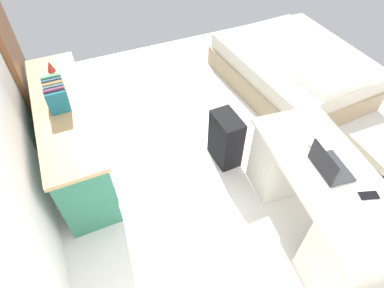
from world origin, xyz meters
TOP-DOWN VIEW (x-y plane):
  - ground_plane at (0.00, 0.00)m, footprint 5.28×5.28m
  - door_wooden at (1.48, 2.06)m, footprint 0.88×0.05m
  - desk at (-0.94, 0.01)m, footprint 1.51×0.83m
  - credenza at (0.64, 1.76)m, footprint 1.80×0.48m
  - bed at (0.88, -1.06)m, footprint 1.97×1.50m
  - suitcase_black at (0.07, 0.33)m, footprint 0.37×0.23m
  - laptop at (-0.90, 0.04)m, footprint 0.33×0.26m
  - computer_mouse at (-0.65, -0.04)m, footprint 0.07×0.11m
  - cell_phone_near_laptop at (-1.21, -0.08)m, footprint 0.11×0.15m
  - book_row at (0.65, 1.76)m, footprint 0.27×0.17m
  - figurine_small at (1.23, 1.76)m, footprint 0.08×0.08m

SIDE VIEW (x-z plane):
  - ground_plane at x=0.00m, z-range 0.00..0.00m
  - bed at x=0.88m, z-range -0.05..0.53m
  - suitcase_black at x=0.07m, z-range 0.00..0.58m
  - credenza at x=0.64m, z-range 0.00..0.78m
  - desk at x=-0.94m, z-range 0.02..0.77m
  - cell_phone_near_laptop at x=-1.21m, z-range 0.75..0.76m
  - computer_mouse at x=-0.65m, z-range 0.75..0.78m
  - laptop at x=-0.90m, z-range 0.70..0.91m
  - figurine_small at x=1.23m, z-range 0.78..0.89m
  - book_row at x=0.65m, z-range 0.77..1.01m
  - door_wooden at x=1.48m, z-range 0.00..2.04m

